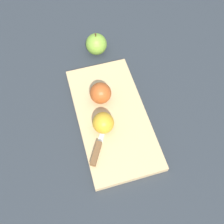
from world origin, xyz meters
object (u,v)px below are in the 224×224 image
object	(u,v)px
apple_half_right	(103,123)
knife	(97,150)
apple_half_left	(101,93)
apple_whole	(96,44)

from	to	relation	value
apple_half_right	knife	world-z (taller)	apple_half_right
apple_half_left	apple_half_right	bearing A→B (deg)	-101.45
apple_half_right	apple_whole	world-z (taller)	apple_whole
apple_half_left	apple_half_right	size ratio (longest dim) A/B	1.05
apple_half_left	knife	bearing A→B (deg)	-109.17
knife	apple_whole	xyz separation A→B (m)	(-0.42, 0.04, 0.01)
apple_half_left	knife	distance (m)	0.19
apple_half_right	apple_half_left	bearing A→B (deg)	-172.21
apple_half_left	apple_whole	size ratio (longest dim) A/B	0.77
apple_half_left	apple_whole	distance (m)	0.23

